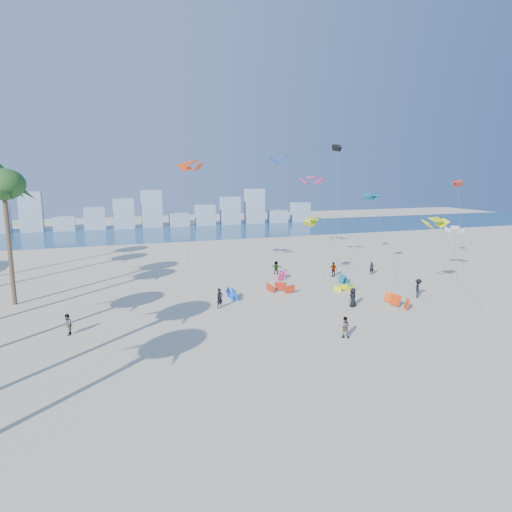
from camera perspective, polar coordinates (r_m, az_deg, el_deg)
name	(u,v)px	position (r m, az deg, el deg)	size (l,w,h in m)	color
ground	(298,377)	(28.47, 5.34, -14.88)	(220.00, 220.00, 0.00)	beige
ocean	(152,233)	(96.68, -12.97, 2.88)	(220.00, 220.00, 0.00)	navy
kitesurfer_near	(220,298)	(41.56, -4.58, -5.31)	(0.68, 0.44, 1.85)	black
kitesurfer_mid	(345,327)	(34.89, 11.06, -8.75)	(0.79, 0.62, 1.63)	gray
kitesurfers_far	(318,284)	(47.32, 7.79, -3.50)	(34.46, 16.20, 1.88)	black
grounded_kites	(317,288)	(47.33, 7.72, -4.00)	(14.12, 17.14, 1.05)	blue
flying_kites	(322,182)	(53.62, 8.34, 9.22)	(34.33, 29.06, 15.82)	#EEFF0D
distant_skyline	(140,214)	(106.13, -14.33, 5.14)	(85.00, 3.00, 8.40)	#9EADBF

